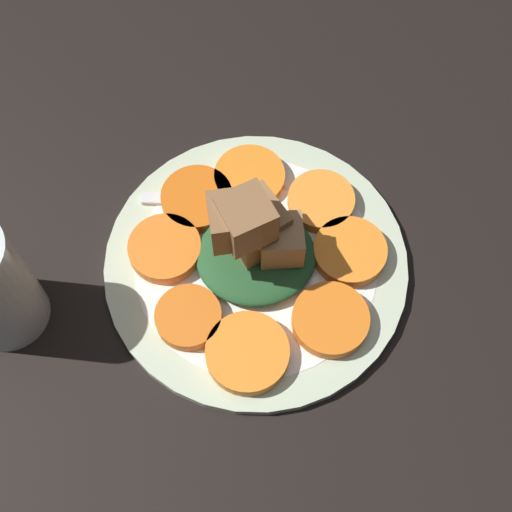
% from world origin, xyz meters
% --- Properties ---
extents(table_slab, '(1.20, 1.20, 0.02)m').
position_xyz_m(table_slab, '(0.00, 0.00, 0.01)').
color(table_slab, black).
rests_on(table_slab, ground).
extents(plate, '(0.27, 0.27, 0.01)m').
position_xyz_m(plate, '(0.00, 0.00, 0.03)').
color(plate, beige).
rests_on(plate, table_slab).
extents(carrot_slice_0, '(0.07, 0.07, 0.01)m').
position_xyz_m(carrot_slice_0, '(0.01, 0.09, 0.04)').
color(carrot_slice_0, orange).
rests_on(carrot_slice_0, plate).
extents(carrot_slice_1, '(0.06, 0.06, 0.01)m').
position_xyz_m(carrot_slice_1, '(-0.06, 0.06, 0.04)').
color(carrot_slice_1, orange).
rests_on(carrot_slice_1, plate).
extents(carrot_slice_2, '(0.06, 0.06, 0.01)m').
position_xyz_m(carrot_slice_2, '(-0.08, 0.00, 0.04)').
color(carrot_slice_2, orange).
rests_on(carrot_slice_2, plate).
extents(carrot_slice_3, '(0.06, 0.06, 0.01)m').
position_xyz_m(carrot_slice_3, '(-0.06, -0.05, 0.04)').
color(carrot_slice_3, orange).
rests_on(carrot_slice_3, plate).
extents(carrot_slice_4, '(0.06, 0.06, 0.01)m').
position_xyz_m(carrot_slice_4, '(-0.00, -0.08, 0.04)').
color(carrot_slice_4, orange).
rests_on(carrot_slice_4, plate).
extents(carrot_slice_5, '(0.06, 0.06, 0.01)m').
position_xyz_m(carrot_slice_5, '(0.05, -0.06, 0.04)').
color(carrot_slice_5, '#D66014').
rests_on(carrot_slice_5, plate).
extents(carrot_slice_6, '(0.06, 0.06, 0.01)m').
position_xyz_m(carrot_slice_6, '(0.08, -0.01, 0.04)').
color(carrot_slice_6, orange).
rests_on(carrot_slice_6, plate).
extents(carrot_slice_7, '(0.06, 0.06, 0.01)m').
position_xyz_m(carrot_slice_7, '(0.06, 0.05, 0.04)').
color(carrot_slice_7, orange).
rests_on(carrot_slice_7, plate).
extents(center_pile, '(0.10, 0.09, 0.10)m').
position_xyz_m(center_pile, '(0.00, -0.00, 0.07)').
color(center_pile, '#235128').
rests_on(center_pile, plate).
extents(fork, '(0.18, 0.03, 0.00)m').
position_xyz_m(fork, '(0.00, -0.06, 0.03)').
color(fork, silver).
rests_on(fork, plate).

